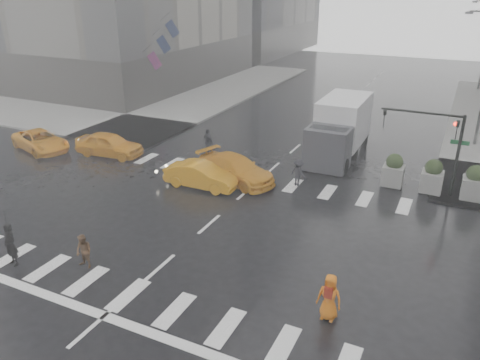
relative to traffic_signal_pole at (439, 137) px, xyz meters
The scene contains 18 objects.
ground 12.47m from the traffic_signal_pole, 138.36° to the right, with size 120.00×120.00×0.00m, color black.
sidewalk_nw 30.21m from the traffic_signal_pole, 161.58° to the left, with size 35.00×35.00×0.15m, color slate.
road_markings 12.47m from the traffic_signal_pole, 138.36° to the right, with size 18.00×48.00×0.01m, color silver, non-canonical shape.
traffic_signal_pole is the anchor object (origin of this frame).
planter_west 3.01m from the traffic_signal_pole, behind, with size 1.10×1.10×1.80m.
planter_mid 2.24m from the traffic_signal_pole, 91.76° to the left, with size 1.10×1.10×1.80m.
planter_east 3.00m from the traffic_signal_pole, ahead, with size 1.10×1.10×1.80m.
flag_cluster 26.38m from the traffic_signal_pole, 156.46° to the left, with size 2.87×3.06×4.69m.
pedestrian_black 20.44m from the traffic_signal_pole, 135.10° to the right, with size 1.11×1.12×2.43m.
pedestrian_brown 17.86m from the traffic_signal_pole, 131.34° to the right, with size 0.70×0.54×1.43m, color #4C311B.
pedestrian_orange 12.49m from the traffic_signal_pole, 99.99° to the right, with size 0.84×0.56×1.68m.
pedestrian_far_a 13.98m from the traffic_signal_pole, behind, with size 1.01×0.62×1.73m, color black.
pedestrian_far_b 7.43m from the traffic_signal_pole, 164.44° to the right, with size 1.01×0.56×1.55m, color black.
taxi_front 19.82m from the traffic_signal_pole, behind, with size 1.81×4.49×1.53m, color orange.
taxi_mid 12.56m from the traffic_signal_pole, 159.21° to the right, with size 1.46×4.18×1.38m, color orange.
taxi_rear 10.85m from the traffic_signal_pole, 164.83° to the right, with size 2.04×4.42×1.45m, color orange.
taxi_far 24.77m from the traffic_signal_pole, behind, with size 2.21×4.26×1.33m, color orange.
box_truck 7.14m from the traffic_signal_pole, 148.65° to the left, with size 2.63×7.00×3.72m.
Camera 1 is at (9.76, -16.86, 10.49)m, focal length 35.00 mm.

